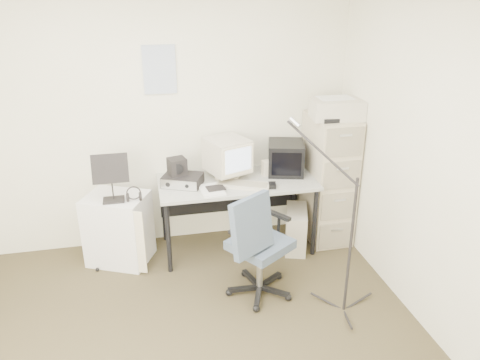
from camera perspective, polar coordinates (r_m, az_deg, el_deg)
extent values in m
cube|color=#443D20|center=(3.60, -5.69, -20.95)|extent=(3.60, 3.60, 0.01)
cube|color=white|center=(4.57, -9.13, 6.97)|extent=(3.60, 0.02, 2.50)
cube|color=white|center=(3.51, 23.92, 0.30)|extent=(0.02, 3.60, 2.50)
cube|color=white|center=(4.44, -9.80, 13.11)|extent=(0.30, 0.02, 0.44)
cube|color=beige|center=(4.82, 10.68, 0.14)|extent=(0.40, 0.60, 1.30)
cube|color=silver|center=(4.52, 11.70, 8.49)|extent=(0.51, 0.38, 0.18)
cube|color=beige|center=(4.64, -0.36, -4.22)|extent=(1.50, 0.70, 0.73)
cube|color=silver|center=(4.48, -1.59, 2.61)|extent=(0.46, 0.48, 0.39)
cube|color=black|center=(4.65, 5.61, 2.72)|extent=(0.43, 0.44, 0.31)
cube|color=beige|center=(4.59, 3.21, 1.46)|extent=(0.09, 0.09, 0.15)
cube|color=silver|center=(4.36, 0.35, -0.61)|extent=(0.53, 0.37, 0.03)
cube|color=black|center=(4.35, 3.96, -0.65)|extent=(0.09, 0.12, 0.03)
cube|color=black|center=(4.40, -7.00, 0.00)|extent=(0.42, 0.37, 0.10)
cube|color=black|center=(4.38, -7.68, 1.67)|extent=(0.19, 0.18, 0.16)
cube|color=white|center=(4.27, -3.50, -1.20)|extent=(0.23, 0.29, 0.02)
cube|color=silver|center=(4.74, 6.83, -5.93)|extent=(0.33, 0.49, 0.42)
cube|color=#4E5865|center=(3.91, 2.48, -7.62)|extent=(0.79, 0.79, 0.99)
cube|color=white|center=(4.59, -14.58, -5.75)|extent=(0.68, 0.62, 0.67)
cube|color=black|center=(4.27, -15.43, 0.32)|extent=(0.33, 0.20, 0.46)
torus|color=black|center=(4.30, -12.80, -1.89)|extent=(0.19, 0.19, 0.03)
cylinder|color=black|center=(3.68, 13.55, -5.60)|extent=(0.03, 0.03, 1.54)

